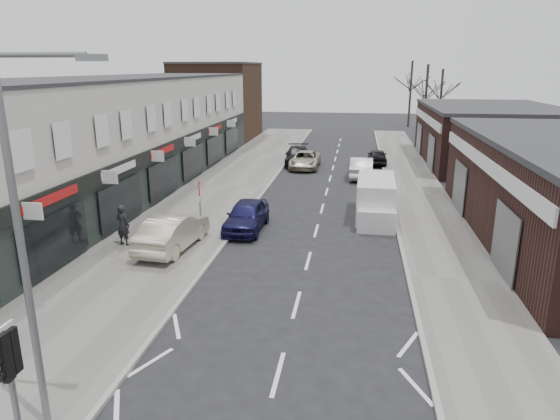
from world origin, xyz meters
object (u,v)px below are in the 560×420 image
at_px(street_lamp, 27,231).
at_px(sedan_on_pavement, 173,232).
at_px(pedestrian, 123,225).
at_px(traffic_light, 8,366).
at_px(parked_car_left_c, 305,160).
at_px(parked_car_right_b, 377,157).
at_px(parked_car_left_a, 246,215).
at_px(warning_sign, 200,193).
at_px(parked_car_right_a, 362,168).
at_px(parked_car_left_b, 298,156).
at_px(white_van, 375,200).

xyz_separation_m(street_lamp, sedan_on_pavement, (-1.39, 11.08, -3.74)).
relative_size(sedan_on_pavement, pedestrian, 2.54).
distance_m(traffic_light, parked_car_left_c, 31.70).
bearing_deg(street_lamp, parked_car_right_b, 76.23).
relative_size(sedan_on_pavement, parked_car_left_a, 1.08).
relative_size(warning_sign, parked_car_right_a, 0.60).
height_order(parked_car_left_a, parked_car_left_b, parked_car_left_a).
relative_size(white_van, sedan_on_pavement, 1.18).
relative_size(parked_car_left_a, parked_car_left_b, 0.86).
bearing_deg(sedan_on_pavement, parked_car_left_b, -93.31).
xyz_separation_m(white_van, parked_car_right_a, (-0.69, 9.94, -0.24)).
distance_m(street_lamp, warning_sign, 13.04).
relative_size(warning_sign, parked_car_left_c, 0.57).
bearing_deg(parked_car_left_b, warning_sign, -102.32).
height_order(sedan_on_pavement, parked_car_left_b, sedan_on_pavement).
xyz_separation_m(street_lamp, parked_car_left_a, (1.13, 14.43, -3.89)).
height_order(warning_sign, parked_car_right_a, warning_sign).
relative_size(parked_car_left_a, parked_car_left_c, 0.90).
xyz_separation_m(warning_sign, parked_car_left_b, (2.22, 18.95, -1.48)).
distance_m(warning_sign, white_van, 9.38).
distance_m(white_van, pedestrian, 12.77).
height_order(sedan_on_pavement, parked_car_right_a, sedan_on_pavement).
height_order(warning_sign, parked_car_left_b, warning_sign).
xyz_separation_m(traffic_light, street_lamp, (-0.13, 1.22, 2.20)).
xyz_separation_m(white_van, parked_car_left_a, (-6.29, -3.04, -0.26)).
relative_size(sedan_on_pavement, parked_car_left_c, 0.97).
distance_m(sedan_on_pavement, parked_car_left_a, 4.19).
xyz_separation_m(pedestrian, parked_car_left_a, (4.83, 3.25, -0.30)).
bearing_deg(street_lamp, parked_car_right_a, 76.22).
xyz_separation_m(white_van, pedestrian, (-11.12, -6.29, 0.04)).
relative_size(white_van, parked_car_left_c, 1.14).
distance_m(sedan_on_pavement, parked_car_right_b, 23.62).
height_order(parked_car_right_a, parked_car_right_b, parked_car_right_a).
height_order(traffic_light, parked_car_right_a, traffic_light).
bearing_deg(sedan_on_pavement, white_van, -139.14).
bearing_deg(white_van, parked_car_right_b, 89.18).
bearing_deg(sedan_on_pavement, parked_car_left_a, -122.05).
xyz_separation_m(traffic_light, parked_car_left_a, (1.00, 15.64, -1.69)).
bearing_deg(street_lamp, warning_sign, 92.84).
distance_m(street_lamp, parked_car_left_b, 32.03).
relative_size(warning_sign, sedan_on_pavement, 0.59).
xyz_separation_m(white_van, parked_car_left_b, (-5.83, 14.28, -0.27)).
height_order(street_lamp, parked_car_right_b, street_lamp).
relative_size(sedan_on_pavement, parked_car_right_a, 1.02).
bearing_deg(pedestrian, sedan_on_pavement, -167.17).
bearing_deg(sedan_on_pavement, traffic_light, 101.89).
height_order(pedestrian, parked_car_left_b, pedestrian).
bearing_deg(parked_car_right_b, parked_car_left_b, 9.08).
xyz_separation_m(warning_sign, pedestrian, (-3.07, -1.62, -1.17)).
relative_size(parked_car_right_a, parked_car_right_b, 1.20).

